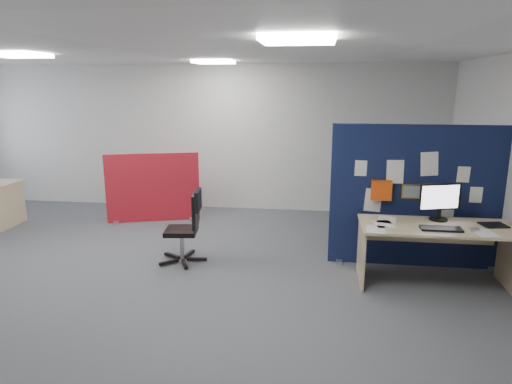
# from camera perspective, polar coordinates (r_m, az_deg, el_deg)

# --- Properties ---
(floor) EXTENTS (9.00, 9.00, 0.00)m
(floor) POSITION_cam_1_polar(r_m,az_deg,el_deg) (5.83, -15.25, -10.67)
(floor) COLOR #4B4D52
(floor) RESTS_ON ground
(ceiling) EXTENTS (9.00, 7.00, 0.02)m
(ceiling) POSITION_cam_1_polar(r_m,az_deg,el_deg) (5.36, -17.07, 16.80)
(ceiling) COLOR white
(ceiling) RESTS_ON wall_back
(wall_back) EXTENTS (9.00, 0.02, 2.70)m
(wall_back) POSITION_cam_1_polar(r_m,az_deg,el_deg) (8.71, -6.85, 6.79)
(wall_back) COLOR silver
(wall_back) RESTS_ON floor
(ceiling_lights) EXTENTS (4.10, 4.10, 0.04)m
(ceiling_lights) POSITION_cam_1_polar(r_m,az_deg,el_deg) (5.86, -11.15, 16.47)
(ceiling_lights) COLOR white
(ceiling_lights) RESTS_ON ceiling
(navy_divider) EXTENTS (2.23, 0.30, 1.84)m
(navy_divider) POSITION_cam_1_polar(r_m,az_deg,el_deg) (6.17, 19.55, -0.63)
(navy_divider) COLOR #0E1134
(navy_divider) RESTS_ON floor
(main_desk) EXTENTS (1.74, 0.77, 0.73)m
(main_desk) POSITION_cam_1_polar(r_m,az_deg,el_deg) (5.78, 21.43, -5.42)
(main_desk) COLOR tan
(main_desk) RESTS_ON floor
(monitor_main) EXTENTS (0.50, 0.21, 0.45)m
(monitor_main) POSITION_cam_1_polar(r_m,az_deg,el_deg) (5.86, 22.02, -0.93)
(monitor_main) COLOR black
(monitor_main) RESTS_ON main_desk
(keyboard) EXTENTS (0.45, 0.18, 0.02)m
(keyboard) POSITION_cam_1_polar(r_m,az_deg,el_deg) (5.54, 22.11, -4.27)
(keyboard) COLOR black
(keyboard) RESTS_ON main_desk
(mouse) EXTENTS (0.11, 0.08, 0.03)m
(mouse) POSITION_cam_1_polar(r_m,az_deg,el_deg) (5.65, 25.59, -4.25)
(mouse) COLOR #9FA0A5
(mouse) RESTS_ON main_desk
(paper_tray) EXTENTS (0.32, 0.27, 0.01)m
(paper_tray) POSITION_cam_1_polar(r_m,az_deg,el_deg) (5.95, 27.56, -3.68)
(paper_tray) COLOR black
(paper_tray) RESTS_ON main_desk
(red_divider) EXTENTS (1.52, 0.52, 1.18)m
(red_divider) POSITION_cam_1_polar(r_m,az_deg,el_deg) (8.03, -12.75, 0.44)
(red_divider) COLOR #AE162D
(red_divider) RESTS_ON floor
(office_chair) EXTENTS (0.63, 0.64, 0.97)m
(office_chair) POSITION_cam_1_polar(r_m,az_deg,el_deg) (6.09, -8.43, -3.77)
(office_chair) COLOR black
(office_chair) RESTS_ON floor
(desk_papers) EXTENTS (1.41, 0.73, 0.00)m
(desk_papers) POSITION_cam_1_polar(r_m,az_deg,el_deg) (5.53, 18.33, -4.09)
(desk_papers) COLOR white
(desk_papers) RESTS_ON main_desk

